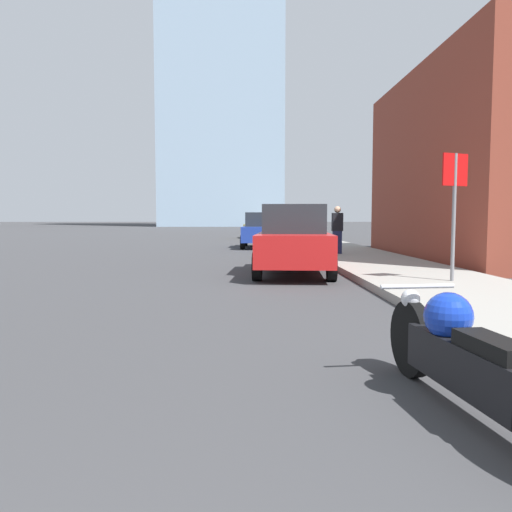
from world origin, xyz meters
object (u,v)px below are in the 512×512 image
motorcycle (463,356)px  stop_sign (454,195)px  pedestrian (337,230)px  parked_car_red (294,240)px  parked_car_blue (264,230)px  parked_car_yellow (260,227)px

motorcycle → stop_sign: stop_sign is taller
stop_sign → pedestrian: 7.41m
stop_sign → motorcycle: bearing=-112.1°
parked_car_red → stop_sign: size_ratio=1.82×
pedestrian → parked_car_blue: bearing=110.3°
parked_car_red → pedestrian: 5.17m
parked_car_yellow → pedestrian: pedestrian is taller
motorcycle → parked_car_yellow: size_ratio=0.51×
motorcycle → parked_car_red: bearing=86.0°
motorcycle → pedestrian: pedestrian is taller
stop_sign → pedestrian: (-0.83, 7.32, -0.82)m
parked_car_blue → pedestrian: 6.42m
parked_car_red → parked_car_yellow: size_ratio=0.94×
parked_car_yellow → pedestrian: 16.61m
stop_sign → pedestrian: bearing=96.4°
parked_car_yellow → pedestrian: bearing=-88.3°
parked_car_yellow → stop_sign: 24.00m
parked_car_blue → parked_car_red: bearing=-85.7°
motorcycle → parked_car_yellow: 29.81m
motorcycle → stop_sign: (2.44, 6.00, 1.37)m
motorcycle → parked_car_blue: size_ratio=0.59×
parked_car_red → stop_sign: bearing=-37.5°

